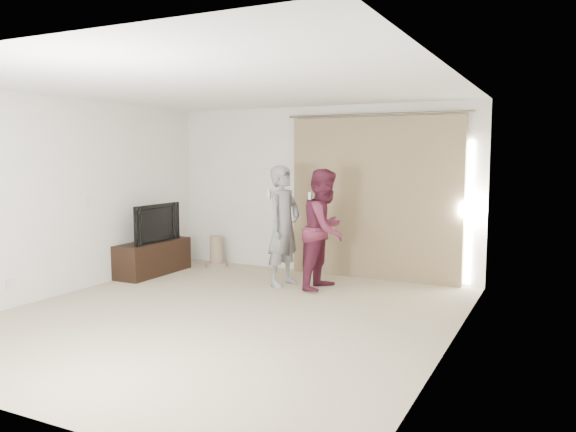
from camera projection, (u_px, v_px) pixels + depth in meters
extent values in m
plane|color=tan|center=(226.00, 316.00, 6.46)|extent=(5.50, 5.50, 0.00)
cube|color=silver|center=(320.00, 190.00, 8.77)|extent=(5.00, 0.04, 2.60)
cube|color=silver|center=(65.00, 196.00, 7.43)|extent=(0.04, 5.50, 2.60)
cube|color=silver|center=(89.00, 202.00, 7.79)|extent=(0.02, 0.08, 0.12)
cube|color=silver|center=(9.00, 284.00, 6.73)|extent=(0.02, 0.08, 0.12)
cube|color=white|center=(223.00, 86.00, 6.18)|extent=(5.00, 5.50, 0.01)
cube|color=#98845D|center=(374.00, 199.00, 8.32)|extent=(2.60, 0.10, 2.40)
cylinder|color=brown|center=(375.00, 114.00, 8.19)|extent=(2.80, 0.03, 0.03)
cube|color=white|center=(469.00, 213.00, 7.77)|extent=(0.08, 0.04, 2.00)
cube|color=black|center=(153.00, 258.00, 8.73)|extent=(0.46, 1.33, 0.51)
imported|color=black|center=(152.00, 223.00, 8.67)|extent=(0.14, 1.02, 0.59)
cylinder|color=tan|center=(216.00, 264.00, 9.36)|extent=(0.38, 0.38, 0.06)
cylinder|color=tan|center=(216.00, 249.00, 9.33)|extent=(0.21, 0.21, 0.45)
imported|color=slate|center=(284.00, 226.00, 7.92)|extent=(0.50, 0.68, 1.70)
cube|color=silver|center=(269.00, 194.00, 7.86)|extent=(0.04, 0.04, 0.14)
cube|color=silver|center=(276.00, 201.00, 8.07)|extent=(0.05, 0.05, 0.09)
imported|color=#581E32|center=(325.00, 229.00, 7.72)|extent=(0.66, 0.83, 1.66)
cube|color=silver|center=(310.00, 197.00, 7.66)|extent=(0.04, 0.04, 0.14)
cube|color=silver|center=(316.00, 204.00, 7.87)|extent=(0.05, 0.05, 0.09)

